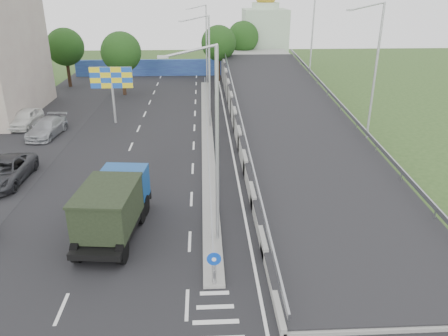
{
  "coord_description": "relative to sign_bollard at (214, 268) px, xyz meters",
  "views": [
    {
      "loc": [
        -0.36,
        -13.99,
        12.71
      ],
      "look_at": [
        0.88,
        10.84,
        2.2
      ],
      "focal_mm": 35.0,
      "sensor_mm": 36.0,
      "label": 1
    }
  ],
  "objects": [
    {
      "name": "median_guardrail",
      "position": [
        0.0,
        21.83,
        -0.28
      ],
      "size": [
        0.09,
        44.0,
        0.71
      ],
      "color": "gray",
      "rests_on": "median"
    },
    {
      "name": "dump_truck",
      "position": [
        -5.27,
        5.01,
        0.7
      ],
      "size": [
        3.32,
        7.31,
        3.12
      ],
      "rotation": [
        0.0,
        0.0,
        -0.1
      ],
      "color": "black",
      "rests_on": "ground"
    },
    {
      "name": "tree_median_far",
      "position": [
        2.0,
        45.83,
        4.14
      ],
      "size": [
        4.8,
        4.8,
        7.6
      ],
      "color": "black",
      "rests_on": "ground"
    },
    {
      "name": "blue_wall",
      "position": [
        -4.0,
        49.83,
        0.17
      ],
      "size": [
        30.0,
        0.5,
        2.4
      ],
      "primitive_type": "cube",
      "color": "navy",
      "rests_on": "ground"
    },
    {
      "name": "road_surface",
      "position": [
        -3.0,
        17.83,
        -1.03
      ],
      "size": [
        26.0,
        90.0,
        0.04
      ],
      "primitive_type": "cube",
      "color": "black",
      "rests_on": "ground"
    },
    {
      "name": "lamp_post_far",
      "position": [
        0.11,
        43.83,
        4.77
      ],
      "size": [
        2.74,
        0.18,
        10.08
      ],
      "color": "#B2B5B7",
      "rests_on": "median"
    },
    {
      "name": "lamp_post_near",
      "position": [
        0.11,
        3.83,
        4.77
      ],
      "size": [
        2.74,
        0.18,
        10.08
      ],
      "color": "#B2B5B7",
      "rests_on": "median"
    },
    {
      "name": "parked_car_e",
      "position": [
        -17.34,
        25.1,
        -0.19
      ],
      "size": [
        2.2,
        5.02,
        1.68
      ],
      "primitive_type": "imported",
      "rotation": [
        0.0,
        0.0,
        -0.04
      ],
      "color": "silver",
      "rests_on": "ground"
    },
    {
      "name": "median",
      "position": [
        0.0,
        21.83,
        -0.93
      ],
      "size": [
        1.0,
        44.0,
        0.2
      ],
      "primitive_type": "cube",
      "color": "gray",
      "rests_on": "ground"
    },
    {
      "name": "ground",
      "position": [
        0.0,
        -2.17,
        -1.03
      ],
      "size": [
        160.0,
        160.0,
        0.0
      ],
      "primitive_type": "plane",
      "color": "#2D4C1E",
      "rests_on": "ground"
    },
    {
      "name": "parked_car_c",
      "position": [
        -14.04,
        12.06,
        -0.21
      ],
      "size": [
        2.85,
        5.98,
        1.65
      ],
      "primitive_type": "imported",
      "rotation": [
        0.0,
        0.0,
        -0.02
      ],
      "color": "#313236",
      "rests_on": "ground"
    },
    {
      "name": "tree_ramp_far",
      "position": [
        6.0,
        52.83,
        4.14
      ],
      "size": [
        4.8,
        4.8,
        7.6
      ],
      "color": "black",
      "rests_on": "ground"
    },
    {
      "name": "parking_strip",
      "position": [
        -16.0,
        17.83,
        -1.03
      ],
      "size": [
        8.0,
        90.0,
        0.05
      ],
      "primitive_type": "cube",
      "color": "black",
      "rests_on": "ground"
    },
    {
      "name": "parked_car_d",
      "position": [
        -14.42,
        22.14,
        -0.25
      ],
      "size": [
        2.78,
        5.61,
        1.57
      ],
      "primitive_type": "imported",
      "rotation": [
        0.0,
        0.0,
        -0.11
      ],
      "color": "#9B9EA3",
      "rests_on": "ground"
    },
    {
      "name": "tree_left_mid",
      "position": [
        -10.0,
        37.83,
        4.14
      ],
      "size": [
        4.8,
        4.8,
        7.6
      ],
      "color": "black",
      "rests_on": "ground"
    },
    {
      "name": "sign_bollard",
      "position": [
        0.0,
        0.0,
        0.0
      ],
      "size": [
        0.64,
        0.23,
        1.67
      ],
      "color": "black",
      "rests_on": "median"
    },
    {
      "name": "church",
      "position": [
        10.0,
        57.83,
        4.28
      ],
      "size": [
        7.0,
        7.0,
        13.8
      ],
      "color": "#B2CCAD",
      "rests_on": "ground"
    },
    {
      "name": "overpass_ramp",
      "position": [
        7.5,
        21.83,
        0.72
      ],
      "size": [
        10.0,
        50.0,
        3.5
      ],
      "color": "gray",
      "rests_on": "ground"
    },
    {
      "name": "lamp_post_mid",
      "position": [
        0.11,
        23.83,
        4.77
      ],
      "size": [
        2.74,
        0.18,
        10.08
      ],
      "color": "#B2B5B7",
      "rests_on": "median"
    },
    {
      "name": "tree_left_far",
      "position": [
        -18.0,
        42.83,
        4.14
      ],
      "size": [
        4.8,
        4.8,
        7.6
      ],
      "color": "black",
      "rests_on": "ground"
    },
    {
      "name": "billboard",
      "position": [
        -9.0,
        25.83,
        3.15
      ],
      "size": [
        4.0,
        0.24,
        5.5
      ],
      "color": "#B2B5B7",
      "rests_on": "ground"
    }
  ]
}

